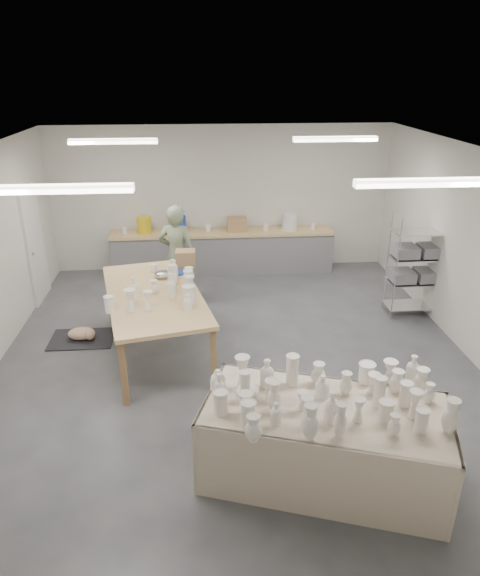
{
  "coord_description": "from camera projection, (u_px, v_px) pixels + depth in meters",
  "views": [
    {
      "loc": [
        -0.47,
        -6.55,
        4.01
      ],
      "look_at": [
        0.09,
        0.32,
        1.05
      ],
      "focal_mm": 32.0,
      "sensor_mm": 36.0,
      "label": 1
    }
  ],
  "objects": [
    {
      "name": "room",
      "position": [
        227.0,
        227.0,
        6.88
      ],
      "size": [
        8.0,
        8.02,
        3.0
      ],
      "color": "#424449",
      "rests_on": "ground"
    },
    {
      "name": "back_counter",
      "position": [
        222.0,
        250.0,
        10.8
      ],
      "size": [
        4.6,
        0.6,
        1.24
      ],
      "color": "tan",
      "rests_on": "ground"
    },
    {
      "name": "wire_shelf",
      "position": [
        416.0,
        265.0,
        8.78
      ],
      "size": [
        0.88,
        0.48,
        1.8
      ],
      "color": "silver",
      "rests_on": "ground"
    },
    {
      "name": "drying_table",
      "position": [
        324.0,
        439.0,
        5.31
      ],
      "size": [
        2.71,
        1.93,
        1.24
      ],
      "rotation": [
        0.0,
        0.0,
        -0.32
      ],
      "color": "olive",
      "rests_on": "ground"
    },
    {
      "name": "work_table",
      "position": [
        160.0,
        291.0,
        7.58
      ],
      "size": [
        1.83,
        2.84,
        1.35
      ],
      "rotation": [
        0.0,
        0.0,
        0.21
      ],
      "color": "tan",
      "rests_on": "ground"
    },
    {
      "name": "rug",
      "position": [
        82.0,
        339.0,
        8.24
      ],
      "size": [
        1.0,
        0.7,
        0.02
      ],
      "primitive_type": "cube",
      "color": "black",
      "rests_on": "ground"
    },
    {
      "name": "cat",
      "position": [
        83.0,
        334.0,
        8.18
      ],
      "size": [
        0.49,
        0.4,
        0.19
      ],
      "rotation": [
        0.0,
        0.0,
        0.26
      ],
      "color": "white",
      "rests_on": "rug"
    },
    {
      "name": "potter",
      "position": [
        177.0,
        255.0,
        9.21
      ],
      "size": [
        0.77,
        0.62,
        1.84
      ],
      "primitive_type": "imported",
      "rotation": [
        0.0,
        0.0,
        2.84
      ],
      "color": "gray",
      "rests_on": "ground"
    },
    {
      "name": "red_stool",
      "position": [
        179.0,
        281.0,
        9.7
      ],
      "size": [
        0.46,
        0.46,
        0.34
      ],
      "rotation": [
        0.0,
        0.0,
        -0.34
      ],
      "color": "#AB182A",
      "rests_on": "ground"
    }
  ]
}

